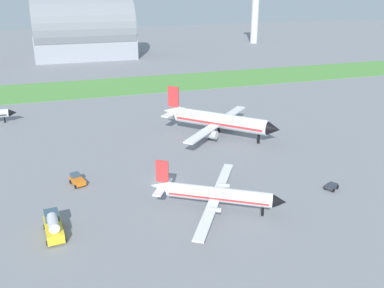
{
  "coord_description": "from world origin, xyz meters",
  "views": [
    {
      "loc": [
        -16.45,
        -68.49,
        34.47
      ],
      "look_at": [
        8.75,
        9.09,
        3.0
      ],
      "focal_mm": 38.93,
      "sensor_mm": 36.0,
      "label": 1
    }
  ],
  "objects_px": {
    "pushback_tug_near_gate": "(77,180)",
    "baggage_cart_by_runway": "(332,186)",
    "airplane_foreground_turboprop": "(216,194)",
    "airplane_midfield_jet": "(218,121)",
    "fuel_truck_midfield": "(53,225)",
    "control_tower": "(255,6)"
  },
  "relations": [
    {
      "from": "airplane_midfield_jet",
      "to": "fuel_truck_midfield",
      "type": "xyz_separation_m",
      "value": [
        -38.27,
        -32.05,
        -2.36
      ]
    },
    {
      "from": "baggage_cart_by_runway",
      "to": "control_tower",
      "type": "bearing_deg",
      "value": 37.7
    },
    {
      "from": "baggage_cart_by_runway",
      "to": "airplane_midfield_jet",
      "type": "bearing_deg",
      "value": 75.63
    },
    {
      "from": "pushback_tug_near_gate",
      "to": "baggage_cart_by_runway",
      "type": "xyz_separation_m",
      "value": [
        43.25,
        -16.11,
        -0.34
      ]
    },
    {
      "from": "airplane_foreground_turboprop",
      "to": "fuel_truck_midfield",
      "type": "distance_m",
      "value": 25.2
    },
    {
      "from": "fuel_truck_midfield",
      "to": "pushback_tug_near_gate",
      "type": "bearing_deg",
      "value": -20.2
    },
    {
      "from": "pushback_tug_near_gate",
      "to": "fuel_truck_midfield",
      "type": "relative_size",
      "value": 0.6
    },
    {
      "from": "baggage_cart_by_runway",
      "to": "control_tower",
      "type": "height_order",
      "value": "control_tower"
    },
    {
      "from": "airplane_foreground_turboprop",
      "to": "fuel_truck_midfield",
      "type": "bearing_deg",
      "value": -149.53
    },
    {
      "from": "baggage_cart_by_runway",
      "to": "fuel_truck_midfield",
      "type": "bearing_deg",
      "value": 149.36
    },
    {
      "from": "airplane_foreground_turboprop",
      "to": "baggage_cart_by_runway",
      "type": "xyz_separation_m",
      "value": [
        22.38,
        0.41,
        -2.29
      ]
    },
    {
      "from": "airplane_foreground_turboprop",
      "to": "fuel_truck_midfield",
      "type": "height_order",
      "value": "airplane_foreground_turboprop"
    },
    {
      "from": "fuel_truck_midfield",
      "to": "baggage_cart_by_runway",
      "type": "relative_size",
      "value": 2.28
    },
    {
      "from": "pushback_tug_near_gate",
      "to": "baggage_cart_by_runway",
      "type": "relative_size",
      "value": 1.36
    },
    {
      "from": "airplane_foreground_turboprop",
      "to": "pushback_tug_near_gate",
      "type": "height_order",
      "value": "airplane_foreground_turboprop"
    },
    {
      "from": "fuel_truck_midfield",
      "to": "baggage_cart_by_runway",
      "type": "distance_m",
      "value": 47.56
    },
    {
      "from": "baggage_cart_by_runway",
      "to": "control_tower",
      "type": "distance_m",
      "value": 199.43
    },
    {
      "from": "baggage_cart_by_runway",
      "to": "control_tower",
      "type": "relative_size",
      "value": 0.08
    },
    {
      "from": "airplane_foreground_turboprop",
      "to": "baggage_cart_by_runway",
      "type": "bearing_deg",
      "value": 32.85
    },
    {
      "from": "fuel_truck_midfield",
      "to": "baggage_cart_by_runway",
      "type": "xyz_separation_m",
      "value": [
        47.55,
        -0.17,
        -1.01
      ]
    },
    {
      "from": "airplane_foreground_turboprop",
      "to": "pushback_tug_near_gate",
      "type": "bearing_deg",
      "value": 173.42
    },
    {
      "from": "airplane_foreground_turboprop",
      "to": "airplane_midfield_jet",
      "type": "distance_m",
      "value": 35.18
    }
  ]
}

